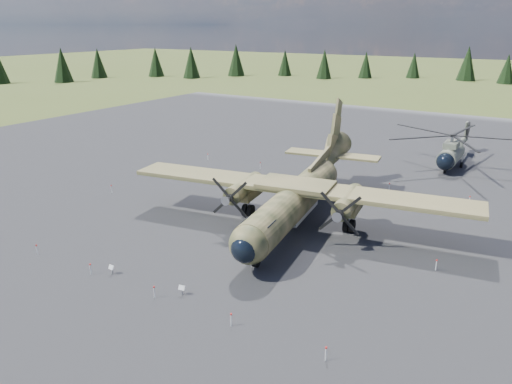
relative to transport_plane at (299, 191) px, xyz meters
The scene contains 8 objects.
ground 5.74m from the transport_plane, 140.58° to the right, with size 500.00×500.00×0.00m, color #485425.
apron 8.36m from the transport_plane, 119.29° to the left, with size 120.00×120.00×0.04m, color #515156.
transport_plane is the anchor object (origin of this frame).
helicopter_near 26.55m from the transport_plane, 73.10° to the left, with size 17.13×20.03×4.28m.
info_placard_left 17.34m from the transport_plane, 112.78° to the right, with size 0.46×0.22×0.70m.
info_placard_right 15.62m from the transport_plane, 92.18° to the right, with size 0.46×0.26×0.69m.
barrier_fence 5.88m from the transport_plane, 143.07° to the right, with size 33.12×29.62×0.85m.
treeline 3.53m from the transport_plane, 148.61° to the right, with size 289.39×282.13×10.98m.
Camera 1 is at (22.49, -34.09, 16.74)m, focal length 35.00 mm.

